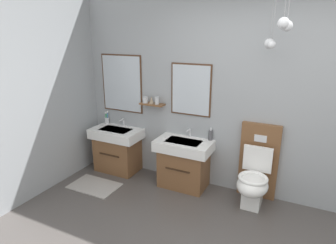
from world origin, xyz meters
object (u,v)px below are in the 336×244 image
Objects in this scene: toothbrush_cup at (107,120)px; soap_dispenser at (211,135)px; toilet at (255,175)px; vanity_sink_left at (118,148)px; vanity_sink_right at (184,162)px.

soap_dispenser is (1.73, 0.01, 0.02)m from toothbrush_cup.
toilet is at bearing -14.65° from soap_dispenser.
vanity_sink_left is 1.00× the size of vanity_sink_right.
soap_dispenser is (0.31, 0.17, 0.39)m from vanity_sink_right.
toilet reaches higher than toothbrush_cup.
vanity_sink_left and vanity_sink_right have the same top height.
vanity_sink_left is 2.08m from toilet.
toilet is 2.41m from toothbrush_cup.
toothbrush_cup is at bearing 173.57° from vanity_sink_right.
toothbrush_cup is at bearing 152.04° from vanity_sink_left.
vanity_sink_right is 1.47m from toothbrush_cup.
toilet reaches higher than soap_dispenser.
vanity_sink_left is at bearing 180.00° from vanity_sink_right.
toothbrush_cup is at bearing -179.68° from soap_dispenser.
vanity_sink_right is at bearing -6.43° from toothbrush_cup.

